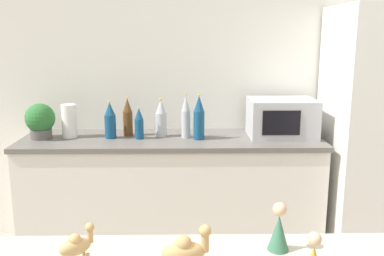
{
  "coord_description": "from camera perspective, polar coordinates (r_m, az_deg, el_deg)",
  "views": [
    {
      "loc": [
        -0.22,
        -0.66,
        1.63
      ],
      "look_at": [
        -0.18,
        1.42,
        1.18
      ],
      "focal_mm": 40.0,
      "sensor_mm": 36.0,
      "label": 1
    }
  ],
  "objects": [
    {
      "name": "wall_back",
      "position": [
        3.42,
        2.66,
        6.3
      ],
      "size": [
        8.0,
        0.06,
        2.55
      ],
      "color": "white",
      "rests_on": "ground_plane"
    },
    {
      "name": "back_counter",
      "position": [
        3.28,
        -2.67,
        -8.86
      ],
      "size": [
        2.2,
        0.63,
        0.89
      ],
      "color": "silver",
      "rests_on": "ground_plane"
    },
    {
      "name": "potted_plant",
      "position": [
        3.28,
        -19.58,
        0.96
      ],
      "size": [
        0.21,
        0.21,
        0.26
      ],
      "color": "#595451",
      "rests_on": "back_counter"
    },
    {
      "name": "paper_towel_roll",
      "position": [
        3.26,
        -16.05,
        0.91
      ],
      "size": [
        0.11,
        0.11,
        0.24
      ],
      "color": "white",
      "rests_on": "back_counter"
    },
    {
      "name": "microwave",
      "position": [
        3.22,
        11.87,
        1.32
      ],
      "size": [
        0.48,
        0.37,
        0.28
      ],
      "color": "#B2B5BA",
      "rests_on": "back_counter"
    },
    {
      "name": "back_bottle_0",
      "position": [
        3.22,
        -8.56,
        1.41
      ],
      "size": [
        0.07,
        0.07,
        0.29
      ],
      "color": "brown",
      "rests_on": "back_counter"
    },
    {
      "name": "back_bottle_1",
      "position": [
        3.11,
        -7.07,
        0.57
      ],
      "size": [
        0.06,
        0.06,
        0.23
      ],
      "color": "navy",
      "rests_on": "back_counter"
    },
    {
      "name": "back_bottle_2",
      "position": [
        3.06,
        0.93,
        1.34
      ],
      "size": [
        0.08,
        0.08,
        0.33
      ],
      "color": "navy",
      "rests_on": "back_counter"
    },
    {
      "name": "back_bottle_3",
      "position": [
        3.11,
        -0.83,
        1.47
      ],
      "size": [
        0.06,
        0.06,
        0.32
      ],
      "color": "#B2B7BC",
      "rests_on": "back_counter"
    },
    {
      "name": "back_bottle_4",
      "position": [
        3.16,
        -4.15,
        1.26
      ],
      "size": [
        0.08,
        0.08,
        0.28
      ],
      "color": "#B2B7BC",
      "rests_on": "back_counter"
    },
    {
      "name": "back_bottle_5",
      "position": [
        3.16,
        -10.86,
        0.98
      ],
      "size": [
        0.08,
        0.08,
        0.27
      ],
      "color": "navy",
      "rests_on": "back_counter"
    },
    {
      "name": "camel_figurine",
      "position": [
        1.31,
        -15.12,
        -14.87
      ],
      "size": [
        0.1,
        0.1,
        0.14
      ],
      "color": "tan",
      "rests_on": "bar_counter"
    },
    {
      "name": "camel_figurine_second",
      "position": [
        1.2,
        -0.87,
        -16.1
      ],
      "size": [
        0.14,
        0.08,
        0.17
      ],
      "color": "tan",
      "rests_on": "bar_counter"
    },
    {
      "name": "wise_man_figurine_crimson",
      "position": [
        1.41,
        11.5,
        -13.15
      ],
      "size": [
        0.07,
        0.07,
        0.16
      ],
      "color": "#33664C",
      "rests_on": "bar_counter"
    }
  ]
}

